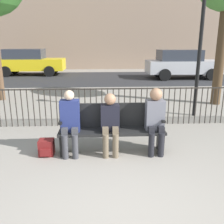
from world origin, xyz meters
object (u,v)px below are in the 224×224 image
at_px(parked_car_1, 182,64).
at_px(seated_person_0, 70,120).
at_px(park_bench, 112,126).
at_px(seated_person_2, 155,117).
at_px(lamp_post, 202,27).
at_px(parked_car_0, 29,62).
at_px(seated_person_1, 110,121).
at_px(backpack, 46,148).

bearing_deg(parked_car_1, seated_person_0, -118.37).
bearing_deg(park_bench, seated_person_2, -9.19).
distance_m(seated_person_0, lamp_post, 4.40).
xyz_separation_m(park_bench, parked_car_0, (-4.60, 11.78, 0.34)).
relative_size(seated_person_1, seated_person_2, 0.93).
bearing_deg(park_bench, parked_car_1, 64.88).
bearing_deg(seated_person_0, park_bench, 9.65).
relative_size(park_bench, parked_car_0, 0.47).
xyz_separation_m(seated_person_1, backpack, (-1.18, -0.00, -0.50)).
bearing_deg(seated_person_1, parked_car_0, 110.95).
relative_size(park_bench, parked_car_1, 0.47).
height_order(park_bench, lamp_post, lamp_post).
height_order(seated_person_0, seated_person_2, seated_person_2).
relative_size(seated_person_0, backpack, 4.05).
relative_size(lamp_post, parked_car_0, 0.87).
xyz_separation_m(backpack, lamp_post, (3.71, 2.42, 2.26)).
distance_m(backpack, parked_car_1, 11.47).
bearing_deg(lamp_post, seated_person_2, -125.07).
bearing_deg(seated_person_1, backpack, -179.93).
bearing_deg(lamp_post, park_bench, -137.48).
relative_size(seated_person_1, parked_car_0, 0.27).
distance_m(parked_car_0, parked_car_1, 9.39).
height_order(parked_car_0, parked_car_1, same).
distance_m(park_bench, backpack, 1.28).
distance_m(seated_person_2, backpack, 2.09).
height_order(lamp_post, parked_car_1, lamp_post).
distance_m(park_bench, parked_car_1, 10.76).
bearing_deg(parked_car_0, backpack, -74.18).
xyz_separation_m(lamp_post, parked_car_1, (2.08, 7.46, -1.57)).
bearing_deg(backpack, parked_car_1, 59.62).
height_order(park_bench, parked_car_0, parked_car_0).
relative_size(backpack, lamp_post, 0.08).
bearing_deg(seated_person_1, seated_person_2, 0.35).
height_order(park_bench, seated_person_1, seated_person_1).
xyz_separation_m(park_bench, seated_person_0, (-0.76, -0.13, 0.17)).
bearing_deg(lamp_post, backpack, -146.92).
relative_size(seated_person_1, lamp_post, 0.32).
xyz_separation_m(seated_person_0, parked_car_1, (5.33, 9.87, 0.17)).
distance_m(park_bench, seated_person_2, 0.83).
distance_m(backpack, parked_car_0, 12.41).
relative_size(seated_person_2, parked_car_0, 0.29).
xyz_separation_m(lamp_post, parked_car_0, (-7.09, 9.50, -1.57)).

